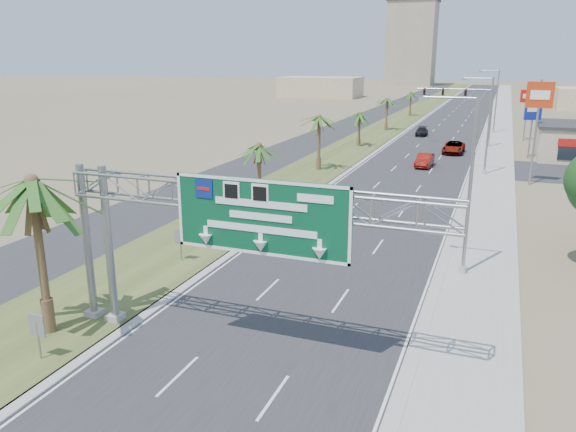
{
  "coord_description": "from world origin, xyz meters",
  "views": [
    {
      "loc": [
        8.83,
        -9.44,
        11.93
      ],
      "look_at": [
        -0.86,
        15.99,
        4.2
      ],
      "focal_mm": 35.0,
      "sensor_mm": 36.0,
      "label": 1
    }
  ],
  "objects_px": {
    "signal_mast": "(475,111)",
    "pole_sign_red_far": "(528,100)",
    "palm_near": "(31,182)",
    "car_left_lane": "(288,221)",
    "car_mid_lane": "(425,160)",
    "car_right_lane": "(454,148)",
    "pole_sign_blue": "(533,110)",
    "pole_sign_red_near": "(539,102)",
    "sign_gantry": "(229,210)",
    "car_far": "(422,132)"
  },
  "relations": [
    {
      "from": "signal_mast",
      "to": "pole_sign_blue",
      "type": "distance_m",
      "value": 10.35
    },
    {
      "from": "car_right_lane",
      "to": "car_far",
      "type": "relative_size",
      "value": 1.21
    },
    {
      "from": "car_left_lane",
      "to": "pole_sign_red_far",
      "type": "distance_m",
      "value": 56.91
    },
    {
      "from": "sign_gantry",
      "to": "signal_mast",
      "type": "height_order",
      "value": "signal_mast"
    },
    {
      "from": "palm_near",
      "to": "car_right_lane",
      "type": "distance_m",
      "value": 58.61
    },
    {
      "from": "pole_sign_red_far",
      "to": "sign_gantry",
      "type": "bearing_deg",
      "value": -100.41
    },
    {
      "from": "palm_near",
      "to": "pole_sign_red_near",
      "type": "height_order",
      "value": "pole_sign_red_near"
    },
    {
      "from": "car_far",
      "to": "palm_near",
      "type": "bearing_deg",
      "value": -99.86
    },
    {
      "from": "sign_gantry",
      "to": "car_right_lane",
      "type": "height_order",
      "value": "sign_gantry"
    },
    {
      "from": "sign_gantry",
      "to": "pole_sign_red_far",
      "type": "xyz_separation_m",
      "value": [
        12.93,
        70.4,
        -0.1
      ]
    },
    {
      "from": "car_left_lane",
      "to": "car_far",
      "type": "height_order",
      "value": "car_left_lane"
    },
    {
      "from": "palm_near",
      "to": "car_right_lane",
      "type": "xyz_separation_m",
      "value": [
        12.44,
        56.94,
        -6.17
      ]
    },
    {
      "from": "car_left_lane",
      "to": "car_mid_lane",
      "type": "bearing_deg",
      "value": 85.95
    },
    {
      "from": "pole_sign_red_near",
      "to": "pole_sign_blue",
      "type": "height_order",
      "value": "pole_sign_red_near"
    },
    {
      "from": "signal_mast",
      "to": "car_far",
      "type": "xyz_separation_m",
      "value": [
        -8.13,
        8.59,
        -4.2
      ]
    },
    {
      "from": "car_mid_lane",
      "to": "car_far",
      "type": "relative_size",
      "value": 1.01
    },
    {
      "from": "sign_gantry",
      "to": "car_far",
      "type": "bearing_deg",
      "value": 91.54
    },
    {
      "from": "sign_gantry",
      "to": "pole_sign_red_far",
      "type": "relative_size",
      "value": 2.21
    },
    {
      "from": "car_right_lane",
      "to": "pole_sign_red_near",
      "type": "height_order",
      "value": "pole_sign_red_near"
    },
    {
      "from": "car_left_lane",
      "to": "pole_sign_red_far",
      "type": "bearing_deg",
      "value": 80.43
    },
    {
      "from": "pole_sign_red_far",
      "to": "car_left_lane",
      "type": "bearing_deg",
      "value": -107.02
    },
    {
      "from": "signal_mast",
      "to": "pole_sign_red_far",
      "type": "bearing_deg",
      "value": 51.26
    },
    {
      "from": "car_mid_lane",
      "to": "pole_sign_blue",
      "type": "xyz_separation_m",
      "value": [
        11.07,
        10.07,
        5.1
      ]
    },
    {
      "from": "palm_near",
      "to": "car_far",
      "type": "xyz_separation_m",
      "value": [
        6.24,
        72.56,
        -6.28
      ]
    },
    {
      "from": "palm_near",
      "to": "pole_sign_blue",
      "type": "distance_m",
      "value": 60.22
    },
    {
      "from": "car_mid_lane",
      "to": "car_right_lane",
      "type": "distance_m",
      "value": 10.92
    },
    {
      "from": "signal_mast",
      "to": "pole_sign_red_far",
      "type": "xyz_separation_m",
      "value": [
        6.7,
        8.35,
        1.1
      ]
    },
    {
      "from": "car_right_lane",
      "to": "car_left_lane",
      "type": "bearing_deg",
      "value": -100.99
    },
    {
      "from": "car_left_lane",
      "to": "car_right_lane",
      "type": "relative_size",
      "value": 0.79
    },
    {
      "from": "car_mid_lane",
      "to": "car_right_lane",
      "type": "bearing_deg",
      "value": 79.85
    },
    {
      "from": "car_right_lane",
      "to": "pole_sign_blue",
      "type": "bearing_deg",
      "value": -3.41
    },
    {
      "from": "palm_near",
      "to": "pole_sign_red_far",
      "type": "bearing_deg",
      "value": 73.76
    },
    {
      "from": "palm_near",
      "to": "signal_mast",
      "type": "relative_size",
      "value": 0.81
    },
    {
      "from": "car_mid_lane",
      "to": "car_far",
      "type": "bearing_deg",
      "value": 100.2
    },
    {
      "from": "car_far",
      "to": "pole_sign_blue",
      "type": "height_order",
      "value": "pole_sign_blue"
    },
    {
      "from": "signal_mast",
      "to": "pole_sign_red_near",
      "type": "relative_size",
      "value": 1.03
    },
    {
      "from": "pole_sign_red_near",
      "to": "pole_sign_blue",
      "type": "distance_m",
      "value": 15.83
    },
    {
      "from": "car_right_lane",
      "to": "pole_sign_blue",
      "type": "height_order",
      "value": "pole_sign_blue"
    },
    {
      "from": "pole_sign_red_near",
      "to": "palm_near",
      "type": "bearing_deg",
      "value": -117.34
    },
    {
      "from": "sign_gantry",
      "to": "signal_mast",
      "type": "relative_size",
      "value": 1.63
    },
    {
      "from": "car_right_lane",
      "to": "signal_mast",
      "type": "bearing_deg",
      "value": 75.18
    },
    {
      "from": "palm_near",
      "to": "signal_mast",
      "type": "bearing_deg",
      "value": 77.34
    },
    {
      "from": "pole_sign_red_far",
      "to": "pole_sign_blue",
      "type": "bearing_deg",
      "value": -89.29
    },
    {
      "from": "sign_gantry",
      "to": "car_right_lane",
      "type": "bearing_deg",
      "value": 85.53
    },
    {
      "from": "car_mid_lane",
      "to": "car_right_lane",
      "type": "height_order",
      "value": "car_right_lane"
    },
    {
      "from": "signal_mast",
      "to": "pole_sign_blue",
      "type": "relative_size",
      "value": 1.31
    },
    {
      "from": "pole_sign_blue",
      "to": "sign_gantry",
      "type": "bearing_deg",
      "value": -103.57
    },
    {
      "from": "signal_mast",
      "to": "car_mid_lane",
      "type": "distance_m",
      "value": 18.66
    },
    {
      "from": "car_far",
      "to": "car_left_lane",
      "type": "bearing_deg",
      "value": -96.79
    },
    {
      "from": "signal_mast",
      "to": "car_left_lane",
      "type": "bearing_deg",
      "value": -102.18
    }
  ]
}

